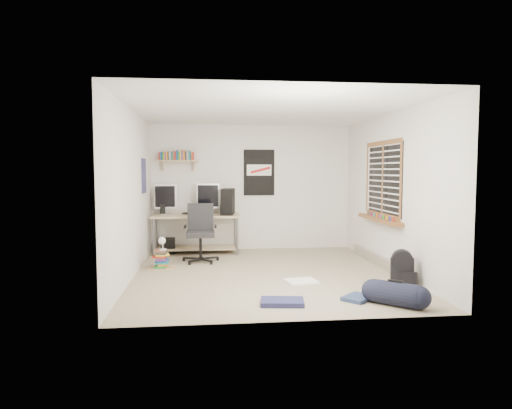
{
  "coord_description": "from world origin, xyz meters",
  "views": [
    {
      "loc": [
        -0.9,
        -6.9,
        1.6
      ],
      "look_at": [
        -0.14,
        0.15,
        1.06
      ],
      "focal_mm": 32.0,
      "sensor_mm": 36.0,
      "label": 1
    }
  ],
  "objects": [
    {
      "name": "subwoofer",
      "position": [
        -1.65,
        1.9,
        0.14
      ],
      "size": [
        0.29,
        0.29,
        0.3
      ],
      "primitive_type": "cube",
      "rotation": [
        0.0,
        0.0,
        0.06
      ],
      "color": "black",
      "rests_on": "floor"
    },
    {
      "name": "pc_tower",
      "position": [
        -0.5,
        1.84,
        1.0
      ],
      "size": [
        0.3,
        0.49,
        0.49
      ],
      "primitive_type": "cube",
      "rotation": [
        0.0,
        0.0,
        -0.18
      ],
      "color": "black",
      "rests_on": "desk"
    },
    {
      "name": "jeans_a",
      "position": [
        -0.01,
        -1.63,
        0.03
      ],
      "size": [
        0.55,
        0.39,
        0.06
      ],
      "primitive_type": "cube",
      "rotation": [
        0.0,
        0.0,
        -0.13
      ],
      "color": "#21234C",
      "rests_on": "floor"
    },
    {
      "name": "window",
      "position": [
        1.95,
        0.3,
        1.45
      ],
      "size": [
        0.1,
        1.5,
        1.26
      ],
      "primitive_type": "cube",
      "color": "brown",
      "rests_on": "right_wall"
    },
    {
      "name": "speaker_right",
      "position": [
        -0.6,
        1.7,
        0.86
      ],
      "size": [
        0.11,
        0.11,
        0.2
      ],
      "primitive_type": "cube",
      "rotation": [
        0.0,
        0.0,
        0.1
      ],
      "color": "black",
      "rests_on": "desk"
    },
    {
      "name": "floor",
      "position": [
        0.0,
        0.0,
        -0.01
      ],
      "size": [
        4.0,
        4.5,
        0.01
      ],
      "primitive_type": "cube",
      "color": "gray",
      "rests_on": "ground"
    },
    {
      "name": "desk",
      "position": [
        -1.11,
        1.9,
        0.36
      ],
      "size": [
        1.7,
        0.82,
        0.76
      ],
      "primitive_type": "cube",
      "rotation": [
        0.0,
        0.0,
        -0.06
      ],
      "color": "#C3B787",
      "rests_on": "floor"
    },
    {
      "name": "desk_lamp",
      "position": [
        -1.62,
        0.56,
        0.38
      ],
      "size": [
        0.16,
        0.24,
        0.22
      ],
      "primitive_type": "cube",
      "rotation": [
        0.0,
        0.0,
        0.12
      ],
      "color": "white",
      "rests_on": "book_stack"
    },
    {
      "name": "baseboard_heater",
      "position": [
        1.96,
        0.3,
        0.09
      ],
      "size": [
        0.08,
        2.5,
        0.18
      ],
      "primitive_type": "cube",
      "color": "#B7B2A8",
      "rests_on": "floor"
    },
    {
      "name": "office_chair",
      "position": [
        -1.02,
        1.03,
        0.49
      ],
      "size": [
        0.67,
        0.67,
        1.02
      ],
      "primitive_type": "cube",
      "rotation": [
        0.0,
        0.0,
        -0.01
      ],
      "color": "black",
      "rests_on": "floor"
    },
    {
      "name": "tshirt",
      "position": [
        0.43,
        -0.64,
        0.02
      ],
      "size": [
        0.47,
        0.42,
        0.04
      ],
      "primitive_type": "cube",
      "rotation": [
        0.0,
        0.0,
        0.18
      ],
      "color": "white",
      "rests_on": "floor"
    },
    {
      "name": "duffel_bag",
      "position": [
        1.31,
        -1.82,
        0.14
      ],
      "size": [
        0.4,
        0.4,
        0.55
      ],
      "primitive_type": "cylinder",
      "rotation": [
        0.0,
        0.0,
        -0.73
      ],
      "color": "black",
      "rests_on": "floor"
    },
    {
      "name": "monitor_right",
      "position": [
        -0.88,
        1.91,
        1.0
      ],
      "size": [
        0.44,
        0.13,
        0.48
      ],
      "primitive_type": "cube",
      "rotation": [
        0.0,
        0.0,
        0.05
      ],
      "color": "#B3B2B8",
      "rests_on": "desk"
    },
    {
      "name": "right_wall",
      "position": [
        2.0,
        0.0,
        1.25
      ],
      "size": [
        0.01,
        4.5,
        2.5
      ],
      "primitive_type": "cube",
      "color": "silver",
      "rests_on": "ground"
    },
    {
      "name": "poster_back_wall",
      "position": [
        0.15,
        2.23,
        1.55
      ],
      "size": [
        0.62,
        0.03,
        0.92
      ],
      "primitive_type": "cube",
      "color": "black",
      "rests_on": "back_wall"
    },
    {
      "name": "left_wall",
      "position": [
        -2.0,
        0.0,
        1.25
      ],
      "size": [
        0.01,
        4.5,
        2.5
      ],
      "primitive_type": "cube",
      "color": "silver",
      "rests_on": "ground"
    },
    {
      "name": "ceiling",
      "position": [
        0.0,
        0.0,
        2.5
      ],
      "size": [
        4.0,
        4.5,
        0.01
      ],
      "primitive_type": "cube",
      "color": "white",
      "rests_on": "ground"
    },
    {
      "name": "keyboard",
      "position": [
        -1.18,
        1.93,
        0.77
      ],
      "size": [
        0.41,
        0.24,
        0.02
      ],
      "primitive_type": "cube",
      "rotation": [
        0.0,
        0.0,
        -0.29
      ],
      "color": "black",
      "rests_on": "desk"
    },
    {
      "name": "backpack",
      "position": [
        1.75,
        -1.0,
        0.2
      ],
      "size": [
        0.36,
        0.33,
        0.4
      ],
      "primitive_type": "cube",
      "rotation": [
        0.0,
        0.0,
        -0.34
      ],
      "color": "black",
      "rests_on": "floor"
    },
    {
      "name": "back_wall",
      "position": [
        0.0,
        2.25,
        1.25
      ],
      "size": [
        4.0,
        0.01,
        2.5
      ],
      "primitive_type": "cube",
      "color": "silver",
      "rests_on": "ground"
    },
    {
      "name": "monitor_left",
      "position": [
        -1.69,
        1.96,
        0.99
      ],
      "size": [
        0.43,
        0.15,
        0.46
      ],
      "primitive_type": "cube",
      "rotation": [
        0.0,
        0.0,
        0.1
      ],
      "color": "#AEAEB3",
      "rests_on": "desk"
    },
    {
      "name": "speaker_left",
      "position": [
        -1.75,
        1.97,
        0.86
      ],
      "size": [
        0.11,
        0.11,
        0.19
      ],
      "primitive_type": "cube",
      "rotation": [
        0.0,
        0.0,
        0.22
      ],
      "color": "black",
      "rests_on": "desk"
    },
    {
      "name": "book_stack",
      "position": [
        -1.64,
        0.58,
        0.15
      ],
      "size": [
        0.59,
        0.53,
        0.33
      ],
      "primitive_type": "cube",
      "rotation": [
        0.0,
        0.0,
        -0.34
      ],
      "color": "olive",
      "rests_on": "floor"
    },
    {
      "name": "wall_shelf",
      "position": [
        -1.45,
        2.14,
        1.78
      ],
      "size": [
        0.8,
        0.22,
        0.24
      ],
      "primitive_type": "cube",
      "color": "tan",
      "rests_on": "back_wall"
    },
    {
      "name": "poster_left_wall",
      "position": [
        -1.99,
        1.2,
        1.5
      ],
      "size": [
        0.02,
        0.42,
        0.6
      ],
      "primitive_type": "cube",
      "color": "navy",
      "rests_on": "left_wall"
    },
    {
      "name": "jeans_b",
      "position": [
        0.95,
        -1.54,
        0.03
      ],
      "size": [
        0.46,
        0.46,
        0.05
      ],
      "primitive_type": "cube",
      "rotation": [
        0.0,
        0.0,
        0.75
      ],
      "color": "navy",
      "rests_on": "floor"
    }
  ]
}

